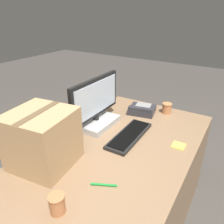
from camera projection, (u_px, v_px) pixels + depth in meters
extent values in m
cube|color=#8C6B4C|center=(108.00, 202.00, 1.48)|extent=(1.80, 0.90, 0.76)
cube|color=#B7B7B7|center=(96.00, 122.00, 1.67)|extent=(0.32, 0.25, 0.05)
cylinder|color=black|center=(96.00, 117.00, 1.65)|extent=(0.04, 0.04, 0.04)
cube|color=black|center=(95.00, 97.00, 1.58)|extent=(0.53, 0.03, 0.29)
cube|color=silver|center=(97.00, 98.00, 1.57)|extent=(0.49, 0.01, 0.24)
cube|color=black|center=(129.00, 135.00, 1.51)|extent=(0.45, 0.16, 0.02)
cube|color=black|center=(130.00, 134.00, 1.51)|extent=(0.41, 0.13, 0.01)
cube|color=#2D2D33|center=(142.00, 110.00, 1.87)|extent=(0.25, 0.25, 0.04)
cube|color=#2D2D33|center=(140.00, 109.00, 1.79)|extent=(0.08, 0.21, 0.03)
cube|color=gray|center=(143.00, 105.00, 1.89)|extent=(0.14, 0.15, 0.01)
cylinder|color=#BC7547|center=(57.00, 205.00, 0.94)|extent=(0.07, 0.07, 0.08)
cylinder|color=#BC7547|center=(56.00, 197.00, 0.92)|extent=(0.07, 0.07, 0.01)
cylinder|color=#BC7547|center=(167.00, 109.00, 1.85)|extent=(0.07, 0.07, 0.08)
cylinder|color=#BC7547|center=(167.00, 104.00, 1.83)|extent=(0.08, 0.08, 0.01)
cube|color=tan|center=(43.00, 139.00, 1.20)|extent=(0.36, 0.36, 0.32)
cube|color=brown|center=(38.00, 112.00, 1.13)|extent=(0.31, 0.08, 0.00)
cylinder|color=#198C33|center=(104.00, 185.00, 1.10)|extent=(0.07, 0.13, 0.01)
cube|color=#E5DB4C|center=(179.00, 146.00, 1.42)|extent=(0.08, 0.08, 0.01)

